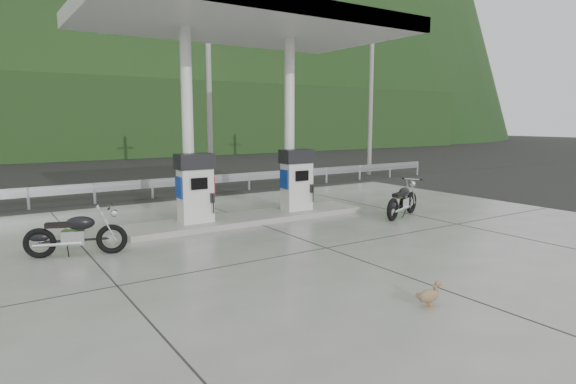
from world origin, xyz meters
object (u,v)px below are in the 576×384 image
motorcycle_right (403,201)px  duck (428,296)px  motorcycle_left (76,235)px  gas_pump_left (195,188)px  gas_pump_right (297,180)px

motorcycle_right → duck: size_ratio=4.26×
motorcycle_left → duck: bearing=-37.7°
motorcycle_right → duck: 7.04m
gas_pump_left → gas_pump_right: bearing=0.0°
motorcycle_right → gas_pump_left: bearing=139.3°
gas_pump_left → gas_pump_right: 3.20m
gas_pump_left → gas_pump_right: size_ratio=1.00×
gas_pump_left → motorcycle_right: bearing=-18.9°
gas_pump_right → motorcycle_right: size_ratio=0.92×
gas_pump_right → duck: (-2.40, -7.03, -0.89)m
gas_pump_right → duck: size_ratio=3.93×
gas_pump_left → motorcycle_left: gas_pump_left is taller
gas_pump_right → motorcycle_left: bearing=-170.0°
motorcycle_left → duck: 7.11m
gas_pump_left → motorcycle_left: 3.36m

